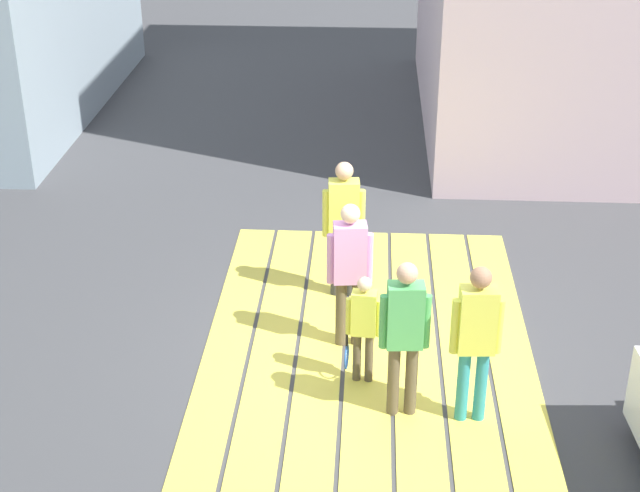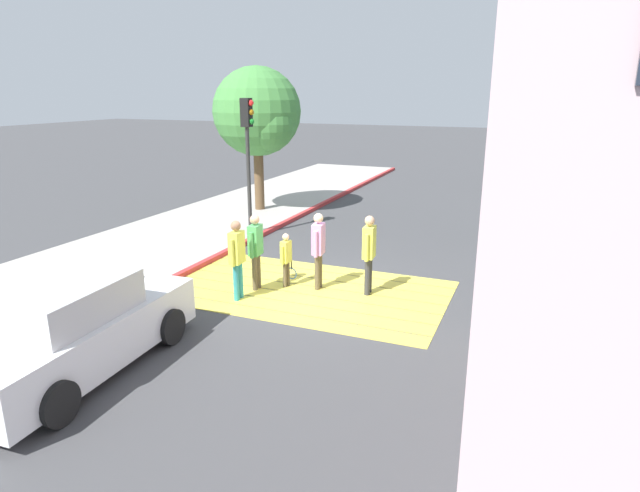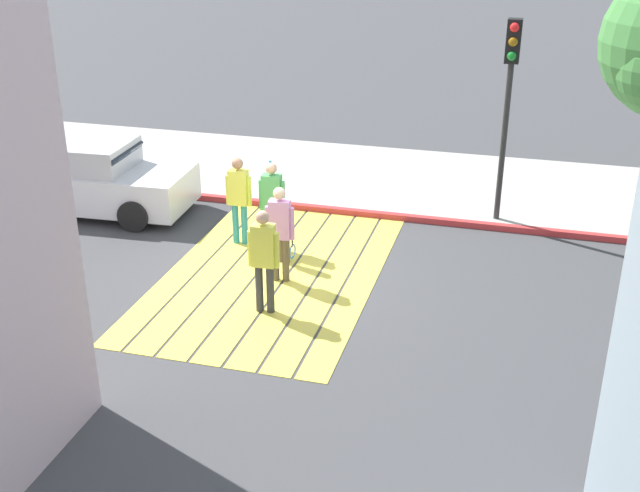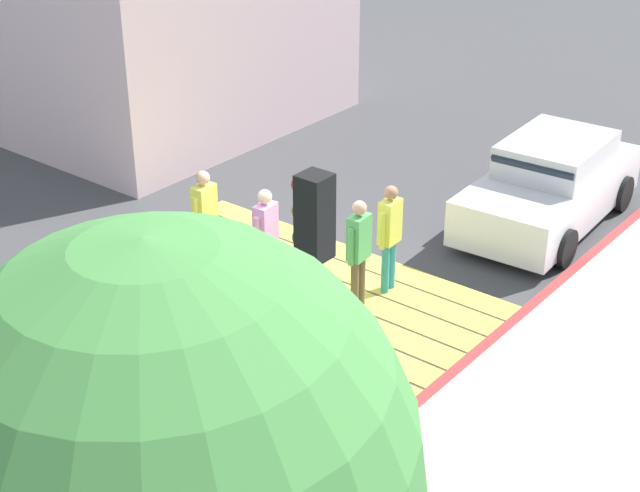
{
  "view_description": "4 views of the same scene",
  "coord_description": "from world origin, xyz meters",
  "px_view_note": "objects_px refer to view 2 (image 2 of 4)",
  "views": [
    {
      "loc": [
        -9.32,
        0.03,
        6.09
      ],
      "look_at": [
        0.19,
        0.56,
        1.29
      ],
      "focal_mm": 53.63,
      "sensor_mm": 36.0,
      "label": 1
    },
    {
      "loc": [
        4.77,
        -10.75,
        4.47
      ],
      "look_at": [
        0.47,
        -0.31,
        1.21
      ],
      "focal_mm": 30.4,
      "sensor_mm": 36.0,
      "label": 2
    },
    {
      "loc": [
        12.39,
        4.34,
        6.44
      ],
      "look_at": [
        0.08,
        0.93,
        0.72
      ],
      "focal_mm": 44.33,
      "sensor_mm": 36.0,
      "label": 3
    },
    {
      "loc": [
        -8.65,
        10.08,
        7.67
      ],
      "look_at": [
        -0.3,
        -0.45,
        0.75
      ],
      "focal_mm": 54.97,
      "sensor_mm": 36.0,
      "label": 4
    }
  ],
  "objects_px": {
    "water_bottle": "(65,277)",
    "pedestrian_child_with_racket": "(286,257)",
    "pedestrian_adult_trailing": "(256,247)",
    "pedestrian_adult_lead": "(318,245)",
    "traffic_light_corner": "(248,139)",
    "car_parked_near_curb": "(73,329)",
    "pedestrian_adult_side": "(369,249)",
    "street_tree": "(259,114)",
    "pedestrian_teen_behind": "(237,254)"
  },
  "relations": [
    {
      "from": "water_bottle",
      "to": "pedestrian_adult_lead",
      "type": "xyz_separation_m",
      "value": [
        5.61,
        2.11,
        0.82
      ]
    },
    {
      "from": "traffic_light_corner",
      "to": "pedestrian_adult_lead",
      "type": "relative_size",
      "value": 2.36
    },
    {
      "from": "pedestrian_adult_trailing",
      "to": "pedestrian_teen_behind",
      "type": "xyz_separation_m",
      "value": [
        -0.06,
        -0.71,
        0.01
      ]
    },
    {
      "from": "car_parked_near_curb",
      "to": "pedestrian_teen_behind",
      "type": "distance_m",
      "value": 3.87
    },
    {
      "from": "car_parked_near_curb",
      "to": "pedestrian_child_with_racket",
      "type": "distance_m",
      "value": 5.11
    },
    {
      "from": "pedestrian_adult_lead",
      "to": "pedestrian_adult_trailing",
      "type": "xyz_separation_m",
      "value": [
        -1.31,
        -0.59,
        -0.01
      ]
    },
    {
      "from": "street_tree",
      "to": "pedestrian_adult_lead",
      "type": "relative_size",
      "value": 2.96
    },
    {
      "from": "car_parked_near_curb",
      "to": "pedestrian_adult_trailing",
      "type": "height_order",
      "value": "pedestrian_adult_trailing"
    },
    {
      "from": "street_tree",
      "to": "pedestrian_child_with_racket",
      "type": "relative_size",
      "value": 4.1
    },
    {
      "from": "traffic_light_corner",
      "to": "water_bottle",
      "type": "bearing_deg",
      "value": -107.81
    },
    {
      "from": "street_tree",
      "to": "pedestrian_teen_behind",
      "type": "distance_m",
      "value": 9.23
    },
    {
      "from": "traffic_light_corner",
      "to": "pedestrian_child_with_racket",
      "type": "bearing_deg",
      "value": -50.75
    },
    {
      "from": "street_tree",
      "to": "pedestrian_adult_side",
      "type": "relative_size",
      "value": 2.92
    },
    {
      "from": "car_parked_near_curb",
      "to": "pedestrian_adult_lead",
      "type": "bearing_deg",
      "value": 66.43
    },
    {
      "from": "car_parked_near_curb",
      "to": "pedestrian_adult_side",
      "type": "height_order",
      "value": "pedestrian_adult_side"
    },
    {
      "from": "car_parked_near_curb",
      "to": "water_bottle",
      "type": "distance_m",
      "value": 4.53
    },
    {
      "from": "traffic_light_corner",
      "to": "car_parked_near_curb",
      "type": "bearing_deg",
      "value": -79.62
    },
    {
      "from": "traffic_light_corner",
      "to": "pedestrian_child_with_racket",
      "type": "relative_size",
      "value": 3.27
    },
    {
      "from": "pedestrian_adult_lead",
      "to": "pedestrian_child_with_racket",
      "type": "bearing_deg",
      "value": -167.27
    },
    {
      "from": "traffic_light_corner",
      "to": "pedestrian_teen_behind",
      "type": "bearing_deg",
      "value": -63.59
    },
    {
      "from": "pedestrian_adult_trailing",
      "to": "pedestrian_adult_side",
      "type": "height_order",
      "value": "pedestrian_adult_side"
    },
    {
      "from": "car_parked_near_curb",
      "to": "water_bottle",
      "type": "bearing_deg",
      "value": 139.07
    },
    {
      "from": "car_parked_near_curb",
      "to": "traffic_light_corner",
      "type": "bearing_deg",
      "value": 100.38
    },
    {
      "from": "traffic_light_corner",
      "to": "pedestrian_adult_lead",
      "type": "distance_m",
      "value": 5.57
    },
    {
      "from": "pedestrian_adult_lead",
      "to": "car_parked_near_curb",
      "type": "bearing_deg",
      "value": -113.57
    },
    {
      "from": "pedestrian_teen_behind",
      "to": "pedestrian_child_with_racket",
      "type": "height_order",
      "value": "pedestrian_teen_behind"
    },
    {
      "from": "water_bottle",
      "to": "pedestrian_child_with_racket",
      "type": "bearing_deg",
      "value": 21.76
    },
    {
      "from": "pedestrian_adult_lead",
      "to": "pedestrian_child_with_racket",
      "type": "distance_m",
      "value": 0.82
    },
    {
      "from": "pedestrian_adult_lead",
      "to": "pedestrian_teen_behind",
      "type": "distance_m",
      "value": 1.89
    },
    {
      "from": "pedestrian_adult_trailing",
      "to": "pedestrian_adult_lead",
      "type": "bearing_deg",
      "value": 24.25
    },
    {
      "from": "car_parked_near_curb",
      "to": "pedestrian_adult_side",
      "type": "distance_m",
      "value": 6.19
    },
    {
      "from": "car_parked_near_curb",
      "to": "pedestrian_child_with_racket",
      "type": "xyz_separation_m",
      "value": [
        1.47,
        4.9,
        -0.0
      ]
    },
    {
      "from": "street_tree",
      "to": "pedestrian_adult_trailing",
      "type": "relative_size",
      "value": 3.0
    },
    {
      "from": "street_tree",
      "to": "pedestrian_adult_trailing",
      "type": "height_order",
      "value": "street_tree"
    },
    {
      "from": "street_tree",
      "to": "traffic_light_corner",
      "type": "bearing_deg",
      "value": -67.29
    },
    {
      "from": "car_parked_near_curb",
      "to": "street_tree",
      "type": "distance_m",
      "value": 12.49
    },
    {
      "from": "traffic_light_corner",
      "to": "pedestrian_teen_behind",
      "type": "xyz_separation_m",
      "value": [
        2.42,
        -4.86,
        -2.0
      ]
    },
    {
      "from": "traffic_light_corner",
      "to": "pedestrian_adult_side",
      "type": "distance_m",
      "value": 6.36
    },
    {
      "from": "traffic_light_corner",
      "to": "pedestrian_adult_trailing",
      "type": "relative_size",
      "value": 2.39
    },
    {
      "from": "street_tree",
      "to": "pedestrian_teen_behind",
      "type": "bearing_deg",
      "value": -65.02
    },
    {
      "from": "pedestrian_adult_side",
      "to": "pedestrian_adult_lead",
      "type": "bearing_deg",
      "value": -174.77
    },
    {
      "from": "pedestrian_adult_lead",
      "to": "pedestrian_adult_side",
      "type": "xyz_separation_m",
      "value": [
        1.18,
        0.11,
        0.02
      ]
    },
    {
      "from": "pedestrian_adult_trailing",
      "to": "pedestrian_child_with_racket",
      "type": "bearing_deg",
      "value": 36.58
    },
    {
      "from": "pedestrian_adult_trailing",
      "to": "pedestrian_adult_side",
      "type": "bearing_deg",
      "value": 15.68
    },
    {
      "from": "pedestrian_adult_trailing",
      "to": "street_tree",
      "type": "bearing_deg",
      "value": 117.46
    },
    {
      "from": "street_tree",
      "to": "pedestrian_adult_trailing",
      "type": "distance_m",
      "value": 8.65
    },
    {
      "from": "pedestrian_adult_lead",
      "to": "pedestrian_adult_side",
      "type": "distance_m",
      "value": 1.18
    },
    {
      "from": "water_bottle",
      "to": "traffic_light_corner",
      "type": "bearing_deg",
      "value": 72.19
    },
    {
      "from": "car_parked_near_curb",
      "to": "street_tree",
      "type": "bearing_deg",
      "value": 103.84
    },
    {
      "from": "pedestrian_adult_lead",
      "to": "pedestrian_adult_side",
      "type": "height_order",
      "value": "pedestrian_adult_side"
    }
  ]
}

